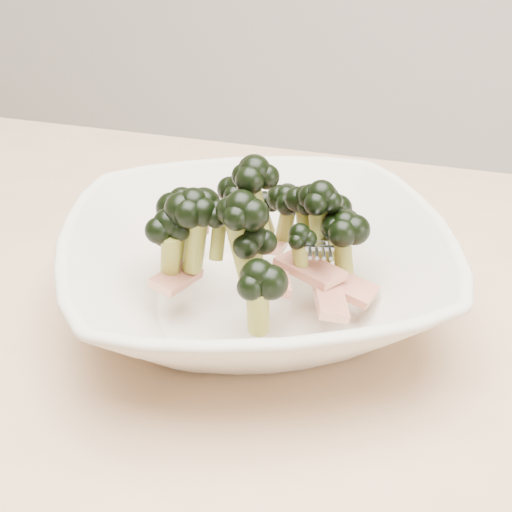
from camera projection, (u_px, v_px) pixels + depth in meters
dining_table at (285, 433)px, 0.61m from camera, size 1.20×0.80×0.75m
broccoli_dish at (256, 263)px, 0.58m from camera, size 0.41×0.41×0.14m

